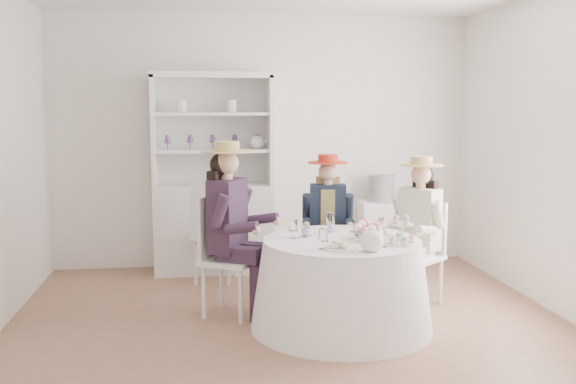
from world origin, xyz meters
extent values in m
plane|color=brown|center=(0.00, 0.00, 0.00)|extent=(4.50, 4.50, 0.00)
plane|color=white|center=(0.00, 2.00, 1.35)|extent=(4.50, 0.00, 4.50)
plane|color=white|center=(0.00, -2.00, 1.35)|extent=(4.50, 0.00, 4.50)
plane|color=white|center=(2.25, 0.00, 1.35)|extent=(0.00, 4.50, 4.50)
cone|color=white|center=(0.39, -0.15, 0.34)|extent=(1.43, 1.43, 0.68)
cylinder|color=white|center=(0.39, -0.15, 0.69)|extent=(1.23, 1.23, 0.02)
cube|color=silver|center=(-0.56, 1.74, 0.46)|extent=(1.29, 0.70, 0.92)
cube|color=silver|center=(-0.56, 1.94, 1.48)|extent=(1.21, 0.29, 1.12)
cube|color=silver|center=(-0.56, 1.74, 2.04)|extent=(1.29, 0.70, 0.06)
cube|color=silver|center=(-1.15, 1.74, 1.48)|extent=(0.13, 0.46, 1.12)
cube|color=silver|center=(0.03, 1.74, 1.48)|extent=(0.13, 0.46, 1.12)
cube|color=silver|center=(-0.56, 1.74, 1.27)|extent=(1.20, 0.63, 0.03)
cube|color=silver|center=(-0.56, 1.74, 1.65)|extent=(1.20, 0.63, 0.03)
sphere|color=white|center=(-0.10, 1.74, 1.36)|extent=(0.14, 0.14, 0.14)
cube|color=silver|center=(1.25, 1.75, 0.35)|extent=(0.49, 0.49, 0.71)
cylinder|color=black|center=(1.25, 1.75, 0.85)|extent=(0.29, 0.29, 0.28)
cube|color=silver|center=(-0.46, 0.27, 0.46)|extent=(0.56, 0.56, 0.04)
cylinder|color=silver|center=(-0.39, 0.04, 0.23)|extent=(0.04, 0.04, 0.45)
cylinder|color=silver|center=(-0.24, 0.33, 0.23)|extent=(0.04, 0.04, 0.45)
cylinder|color=silver|center=(-0.68, 0.20, 0.23)|extent=(0.04, 0.04, 0.45)
cylinder|color=silver|center=(-0.53, 0.49, 0.23)|extent=(0.04, 0.04, 0.45)
cube|color=silver|center=(-0.62, 0.35, 0.74)|extent=(0.21, 0.36, 0.51)
cube|color=black|center=(-0.48, 0.28, 0.84)|extent=(0.36, 0.42, 0.60)
cube|color=black|center=(-0.39, 0.13, 0.54)|extent=(0.37, 0.28, 0.12)
cylinder|color=black|center=(-0.27, 0.06, 0.24)|extent=(0.10, 0.10, 0.47)
cylinder|color=black|center=(-0.54, 0.07, 0.91)|extent=(0.20, 0.17, 0.28)
cube|color=black|center=(-0.31, 0.29, 0.54)|extent=(0.37, 0.28, 0.12)
cylinder|color=black|center=(-0.18, 0.22, 0.24)|extent=(0.10, 0.10, 0.47)
cylinder|color=black|center=(-0.34, 0.44, 0.91)|extent=(0.20, 0.17, 0.28)
cylinder|color=#D8A889|center=(-0.48, 0.28, 1.16)|extent=(0.09, 0.09, 0.08)
sphere|color=#D8A889|center=(-0.48, 0.28, 1.27)|extent=(0.20, 0.20, 0.20)
sphere|color=black|center=(-0.52, 0.30, 1.26)|extent=(0.20, 0.20, 0.20)
cube|color=black|center=(-0.55, 0.31, 1.02)|extent=(0.19, 0.26, 0.39)
cylinder|color=tan|center=(-0.48, 0.28, 1.37)|extent=(0.41, 0.41, 0.01)
cylinder|color=tan|center=(-0.48, 0.28, 1.41)|extent=(0.21, 0.21, 0.08)
cube|color=silver|center=(0.47, 0.79, 0.41)|extent=(0.43, 0.43, 0.04)
cylinder|color=silver|center=(0.29, 0.67, 0.20)|extent=(0.03, 0.03, 0.40)
cylinder|color=silver|center=(0.58, 0.62, 0.20)|extent=(0.03, 0.03, 0.40)
cylinder|color=silver|center=(0.35, 0.96, 0.20)|extent=(0.03, 0.03, 0.40)
cylinder|color=silver|center=(0.64, 0.91, 0.20)|extent=(0.03, 0.03, 0.40)
cube|color=silver|center=(0.49, 0.95, 0.66)|extent=(0.35, 0.09, 0.46)
cube|color=#182130|center=(0.47, 0.81, 0.75)|extent=(0.36, 0.24, 0.53)
cube|color=tan|center=(0.47, 0.81, 0.75)|extent=(0.16, 0.22, 0.46)
cube|color=#182130|center=(0.36, 0.70, 0.49)|extent=(0.17, 0.33, 0.11)
cylinder|color=#182130|center=(0.34, 0.57, 0.21)|extent=(0.09, 0.09, 0.42)
cylinder|color=#182130|center=(0.28, 0.80, 0.82)|extent=(0.11, 0.17, 0.25)
cube|color=#182130|center=(0.53, 0.67, 0.49)|extent=(0.17, 0.33, 0.11)
cylinder|color=#182130|center=(0.50, 0.54, 0.21)|extent=(0.09, 0.09, 0.42)
cylinder|color=#182130|center=(0.65, 0.74, 0.82)|extent=(0.11, 0.17, 0.25)
cylinder|color=#D8A889|center=(0.47, 0.81, 1.04)|extent=(0.08, 0.08, 0.07)
sphere|color=#D8A889|center=(0.47, 0.81, 1.14)|extent=(0.17, 0.17, 0.17)
sphere|color=tan|center=(0.48, 0.85, 1.12)|extent=(0.17, 0.17, 0.17)
cube|color=tan|center=(0.48, 0.88, 0.91)|extent=(0.23, 0.11, 0.35)
cylinder|color=#B6311B|center=(0.47, 0.81, 1.22)|extent=(0.37, 0.37, 0.01)
cylinder|color=#B6311B|center=(0.47, 0.81, 1.26)|extent=(0.18, 0.18, 0.07)
cube|color=silver|center=(1.18, 0.35, 0.42)|extent=(0.52, 0.52, 0.04)
cylinder|color=silver|center=(0.98, 0.38, 0.20)|extent=(0.03, 0.03, 0.41)
cylinder|color=silver|center=(1.16, 0.15, 0.20)|extent=(0.03, 0.03, 0.41)
cylinder|color=silver|center=(1.21, 0.56, 0.20)|extent=(0.03, 0.03, 0.41)
cylinder|color=silver|center=(1.39, 0.33, 0.20)|extent=(0.03, 0.03, 0.41)
cube|color=silver|center=(1.32, 0.46, 0.66)|extent=(0.24, 0.29, 0.46)
cube|color=beige|center=(1.20, 0.37, 0.76)|extent=(0.35, 0.38, 0.54)
cube|color=beige|center=(1.05, 0.35, 0.49)|extent=(0.32, 0.29, 0.11)
cylinder|color=beige|center=(0.94, 0.27, 0.21)|extent=(0.09, 0.09, 0.42)
cylinder|color=beige|center=(1.05, 0.49, 0.82)|extent=(0.18, 0.16, 0.25)
cube|color=beige|center=(1.15, 0.22, 0.49)|extent=(0.32, 0.29, 0.11)
cylinder|color=beige|center=(1.05, 0.14, 0.21)|extent=(0.09, 0.09, 0.42)
cylinder|color=beige|center=(1.29, 0.19, 0.82)|extent=(0.18, 0.16, 0.25)
cylinder|color=#D8A889|center=(1.20, 0.37, 1.04)|extent=(0.08, 0.08, 0.07)
sphere|color=#D8A889|center=(1.20, 0.37, 1.14)|extent=(0.18, 0.18, 0.18)
sphere|color=black|center=(1.23, 0.39, 1.13)|extent=(0.18, 0.18, 0.18)
cube|color=black|center=(1.26, 0.41, 0.91)|extent=(0.19, 0.22, 0.35)
cylinder|color=tan|center=(1.20, 0.37, 1.23)|extent=(0.37, 0.37, 0.01)
cylinder|color=tan|center=(1.20, 0.37, 1.26)|extent=(0.18, 0.18, 0.07)
cube|color=silver|center=(-0.55, 1.34, 0.46)|extent=(0.50, 0.50, 0.04)
cylinder|color=silver|center=(-0.35, 1.46, 0.23)|extent=(0.04, 0.04, 0.45)
cylinder|color=silver|center=(-0.67, 1.54, 0.23)|extent=(0.04, 0.04, 0.45)
cylinder|color=silver|center=(-0.43, 1.14, 0.23)|extent=(0.04, 0.04, 0.45)
cylinder|color=silver|center=(-0.75, 1.22, 0.23)|extent=(0.04, 0.04, 0.45)
cube|color=silver|center=(-0.60, 1.16, 0.74)|extent=(0.39, 0.13, 0.51)
imported|color=white|center=(0.13, -0.02, 0.74)|extent=(0.09, 0.09, 0.07)
imported|color=white|center=(0.36, 0.13, 0.74)|extent=(0.08, 0.08, 0.06)
imported|color=white|center=(0.60, 0.03, 0.74)|extent=(0.12, 0.12, 0.07)
imported|color=white|center=(0.58, -0.19, 0.73)|extent=(0.28, 0.28, 0.06)
sphere|color=pink|center=(0.64, -0.18, 0.80)|extent=(0.07, 0.07, 0.07)
sphere|color=white|center=(0.63, -0.14, 0.80)|extent=(0.07, 0.07, 0.07)
sphere|color=pink|center=(0.59, -0.12, 0.80)|extent=(0.07, 0.07, 0.07)
sphere|color=white|center=(0.55, -0.13, 0.80)|extent=(0.07, 0.07, 0.07)
sphere|color=pink|center=(0.52, -0.16, 0.80)|extent=(0.07, 0.07, 0.07)
sphere|color=white|center=(0.52, -0.20, 0.80)|extent=(0.07, 0.07, 0.07)
sphere|color=pink|center=(0.55, -0.23, 0.80)|extent=(0.07, 0.07, 0.07)
sphere|color=white|center=(0.59, -0.24, 0.80)|extent=(0.07, 0.07, 0.07)
sphere|color=pink|center=(0.63, -0.22, 0.80)|extent=(0.07, 0.07, 0.07)
sphere|color=white|center=(0.51, -0.58, 0.78)|extent=(0.17, 0.17, 0.17)
cylinder|color=white|center=(0.61, -0.58, 0.79)|extent=(0.10, 0.03, 0.08)
cylinder|color=white|center=(0.51, -0.58, 0.87)|extent=(0.04, 0.04, 0.02)
cylinder|color=white|center=(0.30, -0.48, 0.71)|extent=(0.24, 0.24, 0.01)
cube|color=beige|center=(0.25, -0.50, 0.73)|extent=(0.06, 0.04, 0.03)
cube|color=beige|center=(0.30, -0.48, 0.74)|extent=(0.06, 0.05, 0.03)
cube|color=beige|center=(0.35, -0.46, 0.73)|extent=(0.07, 0.06, 0.03)
cube|color=beige|center=(0.28, -0.44, 0.74)|extent=(0.07, 0.07, 0.03)
cube|color=beige|center=(0.33, -0.51, 0.73)|extent=(0.06, 0.07, 0.03)
cylinder|color=white|center=(0.79, -0.38, 0.71)|extent=(0.23, 0.23, 0.01)
cylinder|color=white|center=(0.79, -0.38, 0.78)|extent=(0.02, 0.02, 0.15)
cylinder|color=white|center=(0.79, -0.38, 0.86)|extent=(0.17, 0.17, 0.01)
camera|label=1|loc=(-0.70, -4.92, 1.73)|focal=40.00mm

